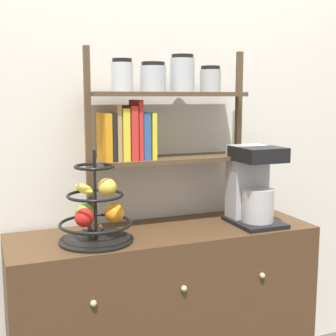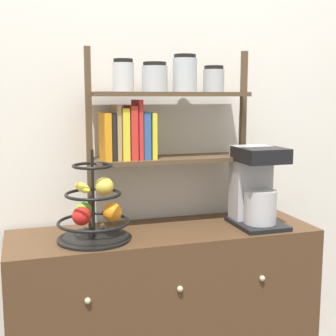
# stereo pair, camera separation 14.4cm
# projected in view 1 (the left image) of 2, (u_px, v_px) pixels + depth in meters

# --- Properties ---
(wall_back) EXTENTS (7.00, 0.05, 2.60)m
(wall_back) POSITION_uv_depth(u_px,v_px,m) (144.00, 107.00, 2.11)
(wall_back) COLOR silver
(wall_back) RESTS_ON ground_plane
(sideboard) EXTENTS (1.28, 0.42, 0.79)m
(sideboard) POSITION_uv_depth(u_px,v_px,m) (164.00, 319.00, 2.02)
(sideboard) COLOR #4C331E
(sideboard) RESTS_ON ground_plane
(coffee_maker) EXTENTS (0.20, 0.25, 0.34)m
(coffee_maker) POSITION_uv_depth(u_px,v_px,m) (252.00, 185.00, 2.05)
(coffee_maker) COLOR black
(coffee_maker) RESTS_ON sideboard
(fruit_stand) EXTENTS (0.29, 0.29, 0.36)m
(fruit_stand) POSITION_uv_depth(u_px,v_px,m) (96.00, 212.00, 1.79)
(fruit_stand) COLOR black
(fruit_stand) RESTS_ON sideboard
(shelf_hutch) EXTENTS (0.72, 0.20, 0.75)m
(shelf_hutch) POSITION_uv_depth(u_px,v_px,m) (154.00, 114.00, 1.98)
(shelf_hutch) COLOR brown
(shelf_hutch) RESTS_ON sideboard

